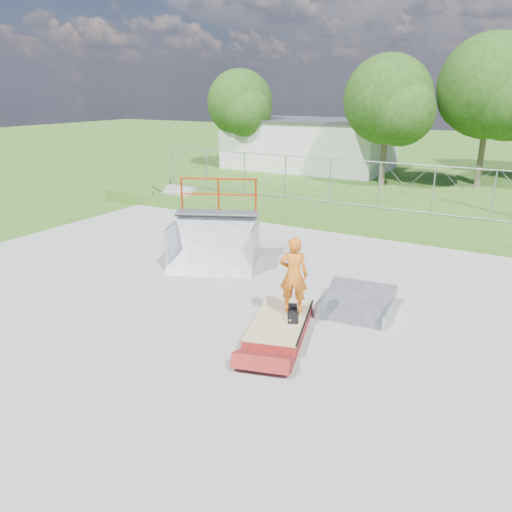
{
  "coord_description": "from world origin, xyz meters",
  "views": [
    {
      "loc": [
        5.26,
        -8.27,
        4.85
      ],
      "look_at": [
        -0.31,
        1.52,
        1.1
      ],
      "focal_mm": 35.0,
      "sensor_mm": 36.0,
      "label": 1
    }
  ],
  "objects_px": {
    "grind_box": "(280,326)",
    "skater": "(293,278)",
    "flat_bank_ramp": "(357,303)",
    "quarter_pipe": "(213,226)"
  },
  "relations": [
    {
      "from": "grind_box",
      "to": "flat_bank_ramp",
      "type": "distance_m",
      "value": 2.07
    },
    {
      "from": "grind_box",
      "to": "skater",
      "type": "distance_m",
      "value": 1.06
    },
    {
      "from": "quarter_pipe",
      "to": "flat_bank_ramp",
      "type": "xyz_separation_m",
      "value": [
        4.62,
        -0.99,
        -0.97
      ]
    },
    {
      "from": "quarter_pipe",
      "to": "flat_bank_ramp",
      "type": "bearing_deg",
      "value": -35.69
    },
    {
      "from": "grind_box",
      "to": "skater",
      "type": "xyz_separation_m",
      "value": [
        0.16,
        0.26,
        1.02
      ]
    },
    {
      "from": "grind_box",
      "to": "quarter_pipe",
      "type": "distance_m",
      "value": 4.62
    },
    {
      "from": "grind_box",
      "to": "quarter_pipe",
      "type": "bearing_deg",
      "value": 126.63
    },
    {
      "from": "flat_bank_ramp",
      "to": "skater",
      "type": "distance_m",
      "value": 2.0
    },
    {
      "from": "grind_box",
      "to": "skater",
      "type": "bearing_deg",
      "value": 42.64
    },
    {
      "from": "flat_bank_ramp",
      "to": "skater",
      "type": "xyz_separation_m",
      "value": [
        -0.91,
        -1.51,
        0.95
      ]
    }
  ]
}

